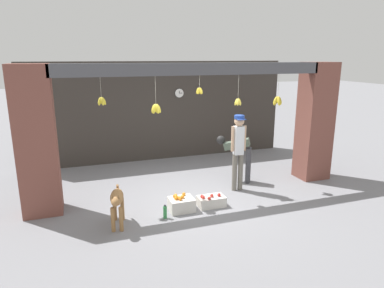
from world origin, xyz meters
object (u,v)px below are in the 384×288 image
at_px(worker_stooping, 239,152).
at_px(shopkeeper, 238,146).
at_px(dog, 117,201).
at_px(fruit_crate_apples, 211,201).
at_px(wall_clock, 179,93).
at_px(water_bottle, 165,212).
at_px(fruit_crate_oranges, 181,204).

bearing_deg(worker_stooping, shopkeeper, -173.02).
bearing_deg(dog, fruit_crate_apples, 107.81).
xyz_separation_m(fruit_crate_apples, wall_clock, (0.43, 3.55, 1.81)).
relative_size(dog, shopkeeper, 0.49).
xyz_separation_m(dog, worker_stooping, (3.03, 1.37, 0.25)).
relative_size(shopkeeper, fruit_crate_apples, 3.17).
bearing_deg(water_bottle, dog, -178.14).
bearing_deg(worker_stooping, water_bottle, 156.88).
bearing_deg(shopkeeper, wall_clock, -76.65).
relative_size(dog, water_bottle, 3.17).
distance_m(fruit_crate_oranges, fruit_crate_apples, 0.63).
bearing_deg(wall_clock, shopkeeper, -81.13).
height_order(fruit_crate_oranges, wall_clock, wall_clock).
xyz_separation_m(shopkeeper, water_bottle, (-1.89, -0.83, -0.90)).
relative_size(worker_stooping, wall_clock, 4.14).
distance_m(worker_stooping, wall_clock, 2.79).
relative_size(worker_stooping, fruit_crate_apples, 2.04).
height_order(dog, worker_stooping, worker_stooping).
bearing_deg(fruit_crate_oranges, shopkeeper, 22.16).
distance_m(shopkeeper, wall_clock, 3.09).
relative_size(fruit_crate_apples, wall_clock, 2.04).
height_order(dog, wall_clock, wall_clock).
height_order(shopkeeper, water_bottle, shopkeeper).
relative_size(dog, worker_stooping, 0.76).
relative_size(shopkeeper, fruit_crate_oranges, 3.57).
height_order(fruit_crate_oranges, fruit_crate_apples, fruit_crate_oranges).
height_order(worker_stooping, fruit_crate_oranges, worker_stooping).
height_order(dog, water_bottle, dog).
bearing_deg(worker_stooping, fruit_crate_oranges, 157.36).
bearing_deg(wall_clock, water_bottle, -110.94).
distance_m(dog, worker_stooping, 3.34).
distance_m(fruit_crate_apples, water_bottle, 1.03).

